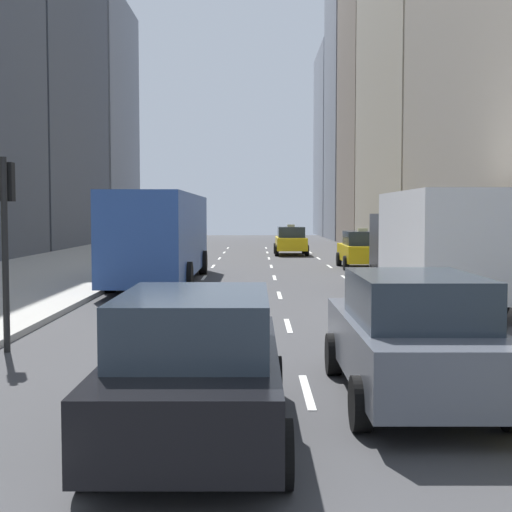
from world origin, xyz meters
TOP-DOWN VIEW (x-y plane):
  - sidewalk_left at (-7.00, 27.00)m, footprint 8.00×66.00m
  - lane_markings at (2.60, 23.00)m, footprint 5.72×56.00m
  - building_row_right at (12.00, 43.71)m, footprint 6.00×85.23m
  - taxi_second at (6.80, 30.98)m, footprint 2.02×4.40m
  - taxi_third at (4.00, 41.49)m, footprint 2.02×4.40m
  - sedan_black_near at (4.00, 7.55)m, footprint 2.02×4.76m
  - sedan_silver_behind at (1.20, 5.76)m, footprint 2.02×4.69m
  - city_bus at (-1.61, 24.04)m, footprint 2.80×11.61m
  - box_truck at (6.80, 17.77)m, footprint 2.58×8.40m
  - traffic_light_pole at (-2.75, 11.02)m, footprint 0.24×0.42m

SIDE VIEW (x-z plane):
  - lane_markings at x=2.60m, z-range 0.00..0.01m
  - sidewalk_left at x=-7.00m, z-range 0.00..0.15m
  - sedan_silver_behind at x=1.20m, z-range 0.02..1.73m
  - taxi_second at x=6.80m, z-range -0.05..1.82m
  - taxi_third at x=4.00m, z-range -0.05..1.82m
  - sedan_black_near at x=4.00m, z-range 0.02..1.77m
  - box_truck at x=6.80m, z-range 0.14..3.29m
  - city_bus at x=-1.61m, z-range 0.16..3.41m
  - traffic_light_pole at x=-2.75m, z-range 0.61..4.21m
  - building_row_right at x=12.00m, z-range -4.30..33.59m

